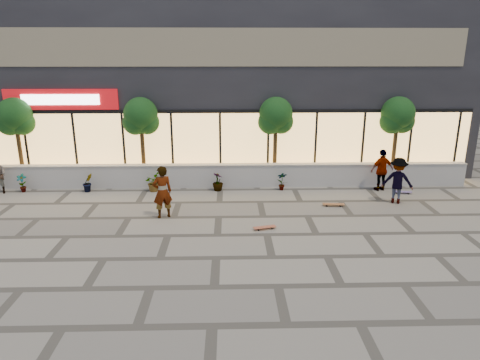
{
  "coord_description": "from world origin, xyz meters",
  "views": [
    {
      "loc": [
        0.4,
        -11.34,
        5.71
      ],
      "look_at": [
        0.79,
        3.63,
        1.3
      ],
      "focal_mm": 32.0,
      "sensor_mm": 36.0,
      "label": 1
    }
  ],
  "objects_px": {
    "skater_center": "(162,192)",
    "skateboard_right_far": "(402,192)",
    "tree_west": "(15,119)",
    "skater_right_far": "(398,181)",
    "tree_mideast": "(276,118)",
    "skater_right_near": "(382,170)",
    "skateboard_right_near": "(333,204)",
    "tree_midwest": "(141,118)",
    "skateboard_center": "(265,227)",
    "tree_east": "(398,117)"
  },
  "relations": [
    {
      "from": "skater_right_near",
      "to": "tree_west",
      "type": "bearing_deg",
      "value": -19.95
    },
    {
      "from": "skateboard_right_near",
      "to": "skater_center",
      "type": "bearing_deg",
      "value": -166.81
    },
    {
      "from": "tree_west",
      "to": "skater_right_far",
      "type": "distance_m",
      "value": 16.47
    },
    {
      "from": "tree_midwest",
      "to": "skateboard_center",
      "type": "height_order",
      "value": "tree_midwest"
    },
    {
      "from": "skater_right_far",
      "to": "skateboard_right_far",
      "type": "distance_m",
      "value": 1.59
    },
    {
      "from": "tree_east",
      "to": "skater_center",
      "type": "relative_size",
      "value": 2.04
    },
    {
      "from": "skater_right_near",
      "to": "skateboard_right_near",
      "type": "distance_m",
      "value": 3.33
    },
    {
      "from": "skater_right_near",
      "to": "skater_right_far",
      "type": "bearing_deg",
      "value": 77.02
    },
    {
      "from": "tree_midwest",
      "to": "tree_mideast",
      "type": "height_order",
      "value": "same"
    },
    {
      "from": "skater_right_far",
      "to": "skateboard_right_near",
      "type": "xyz_separation_m",
      "value": [
        -2.59,
        -0.36,
        -0.84
      ]
    },
    {
      "from": "tree_mideast",
      "to": "skater_right_far",
      "type": "xyz_separation_m",
      "value": [
        4.56,
        -3.03,
        -2.06
      ]
    },
    {
      "from": "skater_center",
      "to": "skateboard_right_near",
      "type": "distance_m",
      "value": 6.61
    },
    {
      "from": "skateboard_center",
      "to": "tree_midwest",
      "type": "bearing_deg",
      "value": 117.58
    },
    {
      "from": "tree_midwest",
      "to": "skateboard_right_far",
      "type": "xyz_separation_m",
      "value": [
        11.28,
        -1.9,
        -2.91
      ]
    },
    {
      "from": "tree_east",
      "to": "skater_center",
      "type": "xyz_separation_m",
      "value": [
        -10.01,
        -4.38,
        -2.02
      ]
    },
    {
      "from": "skateboard_right_near",
      "to": "skater_right_near",
      "type": "bearing_deg",
      "value": 42.82
    },
    {
      "from": "tree_east",
      "to": "skater_right_near",
      "type": "height_order",
      "value": "tree_east"
    },
    {
      "from": "tree_mideast",
      "to": "skater_right_far",
      "type": "height_order",
      "value": "tree_mideast"
    },
    {
      "from": "tree_midwest",
      "to": "tree_east",
      "type": "distance_m",
      "value": 11.5
    },
    {
      "from": "skateboard_center",
      "to": "skateboard_right_near",
      "type": "relative_size",
      "value": 0.95
    },
    {
      "from": "skater_right_far",
      "to": "tree_mideast",
      "type": "bearing_deg",
      "value": -12.17
    },
    {
      "from": "tree_east",
      "to": "skater_center",
      "type": "height_order",
      "value": "tree_east"
    },
    {
      "from": "skateboard_right_near",
      "to": "skateboard_right_far",
      "type": "height_order",
      "value": "skateboard_right_near"
    },
    {
      "from": "skater_right_far",
      "to": "skater_right_near",
      "type": "bearing_deg",
      "value": -66.56
    },
    {
      "from": "tree_mideast",
      "to": "skater_right_near",
      "type": "distance_m",
      "value": 5.15
    },
    {
      "from": "skater_center",
      "to": "skateboard_right_far",
      "type": "bearing_deg",
      "value": 172.04
    },
    {
      "from": "skater_right_far",
      "to": "skateboard_right_far",
      "type": "height_order",
      "value": "skater_right_far"
    },
    {
      "from": "skateboard_right_near",
      "to": "skater_right_far",
      "type": "bearing_deg",
      "value": 12.57
    },
    {
      "from": "skateboard_center",
      "to": "skateboard_right_far",
      "type": "xyz_separation_m",
      "value": [
        6.19,
        3.72,
        0.0
      ]
    },
    {
      "from": "skater_right_far",
      "to": "skateboard_right_far",
      "type": "xyz_separation_m",
      "value": [
        0.72,
        1.14,
        -0.84
      ]
    },
    {
      "from": "tree_midwest",
      "to": "skater_center",
      "type": "bearing_deg",
      "value": -71.16
    },
    {
      "from": "skater_center",
      "to": "skateboard_center",
      "type": "bearing_deg",
      "value": 138.75
    },
    {
      "from": "skater_center",
      "to": "skateboard_right_far",
      "type": "height_order",
      "value": "skater_center"
    },
    {
      "from": "tree_mideast",
      "to": "skater_center",
      "type": "distance_m",
      "value": 6.6
    },
    {
      "from": "tree_midwest",
      "to": "skater_right_near",
      "type": "xyz_separation_m",
      "value": [
        10.5,
        -1.4,
        -2.07
      ]
    },
    {
      "from": "tree_west",
      "to": "skater_center",
      "type": "bearing_deg",
      "value": -32.04
    },
    {
      "from": "tree_west",
      "to": "tree_mideast",
      "type": "xyz_separation_m",
      "value": [
        11.5,
        0.0,
        0.0
      ]
    },
    {
      "from": "skateboard_center",
      "to": "skateboard_right_near",
      "type": "height_order",
      "value": "skateboard_right_near"
    },
    {
      "from": "tree_west",
      "to": "skateboard_center",
      "type": "relative_size",
      "value": 4.84
    },
    {
      "from": "tree_mideast",
      "to": "tree_west",
      "type": "bearing_deg",
      "value": 180.0
    },
    {
      "from": "tree_mideast",
      "to": "skater_right_near",
      "type": "height_order",
      "value": "tree_mideast"
    },
    {
      "from": "skater_center",
      "to": "tree_midwest",
      "type": "bearing_deg",
      "value": -93.35
    },
    {
      "from": "skateboard_center",
      "to": "skateboard_right_far",
      "type": "distance_m",
      "value": 7.22
    },
    {
      "from": "tree_east",
      "to": "skater_right_near",
      "type": "relative_size",
      "value": 2.15
    },
    {
      "from": "skateboard_right_near",
      "to": "skateboard_right_far",
      "type": "xyz_separation_m",
      "value": [
        3.31,
        1.5,
        -0.0
      ]
    },
    {
      "from": "skateboard_right_far",
      "to": "tree_west",
      "type": "bearing_deg",
      "value": -177.55
    },
    {
      "from": "skater_center",
      "to": "skateboard_right_far",
      "type": "relative_size",
      "value": 2.36
    },
    {
      "from": "tree_west",
      "to": "tree_midwest",
      "type": "xyz_separation_m",
      "value": [
        5.5,
        0.0,
        0.0
      ]
    },
    {
      "from": "tree_mideast",
      "to": "tree_east",
      "type": "distance_m",
      "value": 5.5
    },
    {
      "from": "tree_midwest",
      "to": "skateboard_right_near",
      "type": "height_order",
      "value": "tree_midwest"
    }
  ]
}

